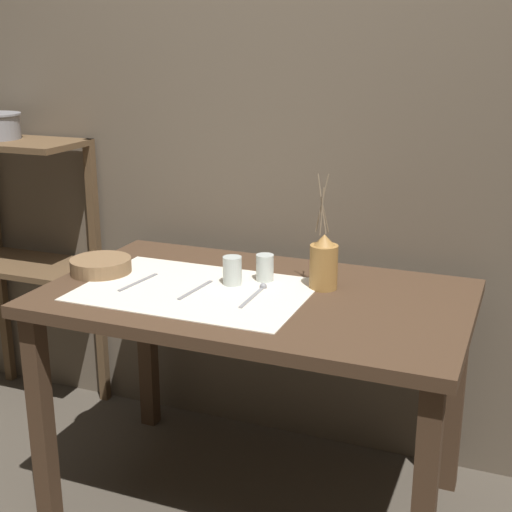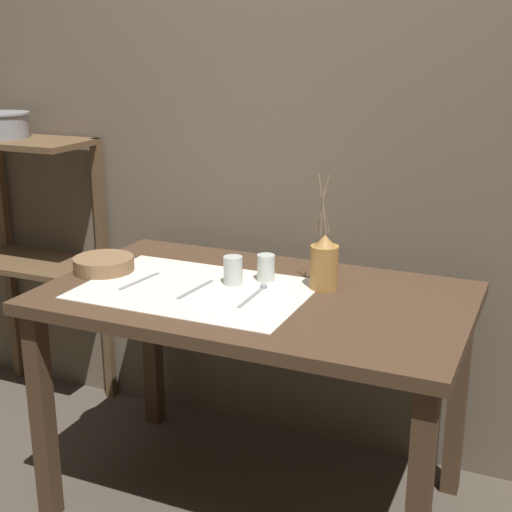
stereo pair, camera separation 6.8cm
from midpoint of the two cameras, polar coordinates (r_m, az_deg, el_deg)
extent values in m
plane|color=#473F35|center=(2.63, 0.76, -18.99)|extent=(12.00, 12.00, 0.00)
cube|color=brown|center=(2.63, 5.23, 9.38)|extent=(7.00, 0.06, 2.40)
cube|color=#422D1E|center=(2.27, 0.84, -3.38)|extent=(1.34, 0.80, 0.04)
cube|color=#422D1E|center=(2.46, -15.92, -12.26)|extent=(0.06, 0.06, 0.73)
cube|color=#422D1E|center=(2.02, 13.87, -19.25)|extent=(0.06, 0.06, 0.73)
cube|color=#422D1E|center=(2.95, -7.64, -6.68)|extent=(0.06, 0.06, 0.73)
cube|color=#422D1E|center=(2.59, 16.57, -10.78)|extent=(0.06, 0.06, 0.73)
cube|color=brown|center=(3.04, -17.68, 8.68)|extent=(0.56, 0.31, 0.02)
cube|color=brown|center=(3.15, -16.86, -0.53)|extent=(0.56, 0.31, 0.02)
cube|color=brown|center=(3.43, -18.68, -0.29)|extent=(0.04, 0.04, 1.16)
cube|color=brown|center=(3.11, -11.44, -1.45)|extent=(0.04, 0.04, 1.16)
cube|color=beige|center=(2.29, -3.98, -2.66)|extent=(0.72, 0.49, 0.00)
cylinder|color=olive|center=(2.28, 6.33, -0.93)|extent=(0.09, 0.09, 0.14)
cone|color=olive|center=(2.26, 6.40, 1.25)|extent=(0.07, 0.07, 0.04)
cylinder|color=#847056|center=(2.22, 6.21, 3.50)|extent=(0.01, 0.01, 0.15)
cylinder|color=#847056|center=(2.24, 6.23, 4.12)|extent=(0.04, 0.01, 0.19)
cylinder|color=#847056|center=(2.25, 6.44, 3.30)|extent=(0.02, 0.03, 0.12)
cylinder|color=#847056|center=(2.25, 6.23, 4.16)|extent=(0.04, 0.01, 0.19)
cylinder|color=brown|center=(2.50, -11.32, -0.66)|extent=(0.21, 0.21, 0.05)
cylinder|color=#B7C1BC|center=(2.31, -1.00, -1.16)|extent=(0.06, 0.06, 0.09)
cylinder|color=#B7C1BC|center=(2.35, 1.63, -0.94)|extent=(0.06, 0.06, 0.09)
cube|color=gray|center=(2.38, -8.48, -1.99)|extent=(0.04, 0.20, 0.00)
cube|color=gray|center=(2.28, -4.00, -2.67)|extent=(0.03, 0.20, 0.00)
cube|color=gray|center=(2.21, 0.53, -3.31)|extent=(0.01, 0.20, 0.00)
sphere|color=gray|center=(2.29, 1.47, -2.47)|extent=(0.02, 0.02, 0.02)
cylinder|color=gray|center=(3.09, -19.10, 9.86)|extent=(0.22, 0.22, 0.10)
cylinder|color=gray|center=(3.09, -19.19, 10.73)|extent=(0.23, 0.23, 0.01)
camera|label=1|loc=(0.03, -89.12, 0.27)|focal=50.00mm
camera|label=2|loc=(0.03, 90.88, -0.27)|focal=50.00mm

